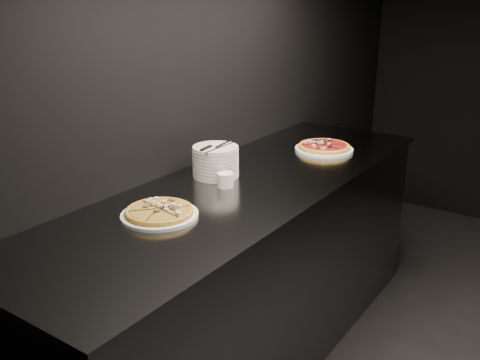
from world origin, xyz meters
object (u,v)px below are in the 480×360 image
Objects in this scene: cutlery at (215,147)px; ramekin at (225,180)px; pizza_tomato at (324,147)px; counter at (246,273)px; plate_stack at (216,161)px; pizza_mushroom at (160,212)px.

cutlery is 0.18m from ramekin.
counter is at bearing -94.66° from pizza_tomato.
ramekin reaches higher than pizza_tomato.
pizza_tomato is 1.74× the size of plate_stack.
cutlery is at bearing -62.38° from plate_stack.
cutlery is 3.14× the size of ramekin.
cutlery reaches higher than counter.
plate_stack is at bearing 103.01° from pizza_mushroom.
ramekin is (-0.10, -0.77, 0.01)m from pizza_tomato.
pizza_tomato is 0.77m from ramekin.
plate_stack reaches higher than counter.
pizza_tomato is at bearing 85.34° from counter.
pizza_mushroom is (-0.05, -0.51, 0.48)m from counter.
cutlery reaches higher than pizza_mushroom.
cutlery is (-0.11, 0.49, 0.13)m from pizza_mushroom.
pizza_mushroom is at bearing -91.04° from ramekin.
pizza_tomato is 1.62× the size of cutlery.
plate_stack is 0.16m from ramekin.
counter is at bearing 64.34° from ramekin.
counter is 0.70m from pizza_mushroom.
pizza_mushroom is at bearing -84.05° from cutlery.
plate_stack is 0.93× the size of cutlery.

